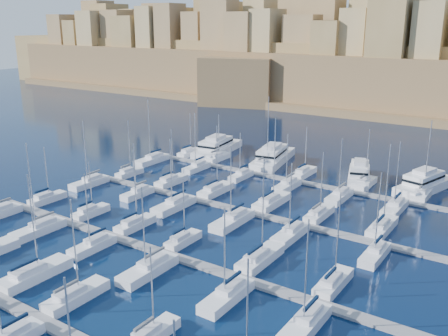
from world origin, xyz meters
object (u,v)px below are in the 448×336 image
Objects in this scene: sailboat_2 at (35,274)px; motor_yacht_b at (273,156)px; motor_yacht_c at (359,173)px; motor_yacht_d at (424,183)px; motor_yacht_a at (217,147)px; sailboat_4 at (151,335)px.

sailboat_2 reaches higher than motor_yacht_b.
motor_yacht_c is 0.87× the size of motor_yacht_d.
sailboat_2 reaches higher than motor_yacht_c.
motor_yacht_d is at bearing -1.89° from motor_yacht_b.
motor_yacht_b is at bearing 174.38° from motor_yacht_c.
motor_yacht_a is 17.24m from motor_yacht_b.
sailboat_2 is at bearing -108.00° from motor_yacht_c.
sailboat_4 is at bearing -3.61° from sailboat_2.
motor_yacht_c is (22.28, 68.55, 0.96)m from sailboat_2.
motor_yacht_d is at bearing 4.39° from motor_yacht_c.
sailboat_4 is 0.57× the size of motor_yacht_b.
sailboat_4 reaches higher than motor_yacht_d.
motor_yacht_a and motor_yacht_b have the same top height.
motor_yacht_d is at bearing 79.52° from sailboat_4.
sailboat_2 reaches higher than motor_yacht_a.
motor_yacht_b is 1.31× the size of motor_yacht_c.
motor_yacht_a and motor_yacht_c have the same top height.
sailboat_4 is 0.75× the size of motor_yacht_c.
motor_yacht_c is (23.20, -2.28, -0.00)m from motor_yacht_b.
sailboat_4 is at bearing -71.72° from motor_yacht_b.
motor_yacht_d is (54.25, -1.17, 0.00)m from motor_yacht_a.
sailboat_4 is 0.65× the size of motor_yacht_d.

